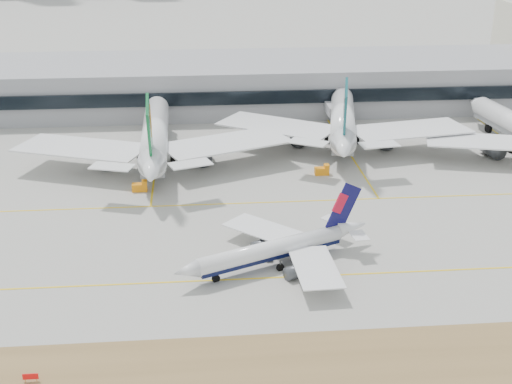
{
  "coord_description": "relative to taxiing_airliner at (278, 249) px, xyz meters",
  "views": [
    {
      "loc": [
        -11.6,
        -117.61,
        62.51
      ],
      "look_at": [
        0.45,
        18.0,
        7.5
      ],
      "focal_mm": 50.0,
      "sensor_mm": 36.0,
      "label": 1
    }
  ],
  "objects": [
    {
      "name": "gse_c",
      "position": [
        16.74,
        46.82,
        -2.28
      ],
      "size": [
        3.55,
        2.0,
        2.6
      ],
      "color": "orange",
      "rests_on": "ground"
    },
    {
      "name": "gse_b",
      "position": [
        -27.81,
        39.71,
        -2.28
      ],
      "size": [
        3.55,
        2.0,
        2.6
      ],
      "color": "orange",
      "rests_on": "ground"
    },
    {
      "name": "widebody_eva",
      "position": [
        -24.96,
        59.26,
        3.42
      ],
      "size": [
        71.22,
        69.46,
        25.38
      ],
      "rotation": [
        0.0,
        0.0,
        1.59
      ],
      "color": "white",
      "rests_on": "ground"
    },
    {
      "name": "hold_sign_left",
      "position": [
        -38.77,
        -31.9,
        -2.45
      ],
      "size": [
        2.2,
        0.15,
        1.35
      ],
      "color": "red",
      "rests_on": "ground"
    },
    {
      "name": "ground",
      "position": [
        -2.89,
        0.1,
        -3.33
      ],
      "size": [
        3000.0,
        3000.0,
        0.0
      ],
      "primitive_type": "plane",
      "color": "#A09E95",
      "rests_on": "ground"
    },
    {
      "name": "widebody_cathay",
      "position": [
        26.41,
        70.43,
        3.35
      ],
      "size": [
        69.18,
        68.64,
        25.12
      ],
      "rotation": [
        0.0,
        0.0,
        1.38
      ],
      "color": "white",
      "rests_on": "ground"
    },
    {
      "name": "terminal",
      "position": [
        -2.89,
        114.94,
        4.17
      ],
      "size": [
        280.0,
        43.1,
        15.0
      ],
      "color": "gray",
      "rests_on": "ground"
    },
    {
      "name": "taxiing_airliner",
      "position": [
        0.0,
        0.0,
        0.0
      ],
      "size": [
        38.7,
        32.86,
        13.81
      ],
      "rotation": [
        0.0,
        0.0,
        3.57
      ],
      "color": "white",
      "rests_on": "ground"
    }
  ]
}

